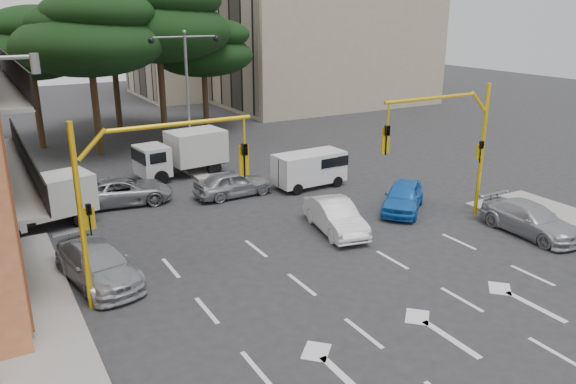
{
  "coord_description": "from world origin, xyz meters",
  "views": [
    {
      "loc": [
        -11.04,
        -14.83,
        9.08
      ],
      "look_at": [
        0.26,
        4.89,
        1.6
      ],
      "focal_mm": 35.0,
      "sensor_mm": 36.0,
      "label": 1
    }
  ],
  "objects_px": {
    "signal_mast_left": "(138,183)",
    "car_silver_parked": "(530,219)",
    "street_lamp_center": "(187,76)",
    "box_truck_a": "(40,204)",
    "car_blue_compact": "(403,196)",
    "car_silver_cross_a": "(123,191)",
    "box_truck_b": "(182,154)",
    "van_white": "(309,170)",
    "car_white_hatch": "(335,216)",
    "signal_mast_right": "(455,136)",
    "car_silver_cross_b": "(233,183)",
    "car_silver_wagon": "(98,264)"
  },
  "relations": [
    {
      "from": "signal_mast_left",
      "to": "car_silver_wagon",
      "type": "relative_size",
      "value": 1.31
    },
    {
      "from": "car_silver_wagon",
      "to": "signal_mast_left",
      "type": "bearing_deg",
      "value": -64.75
    },
    {
      "from": "car_silver_cross_b",
      "to": "signal_mast_left",
      "type": "bearing_deg",
      "value": 138.05
    },
    {
      "from": "signal_mast_left",
      "to": "box_truck_a",
      "type": "distance_m",
      "value": 8.75
    },
    {
      "from": "street_lamp_center",
      "to": "car_silver_cross_b",
      "type": "bearing_deg",
      "value": -90.33
    },
    {
      "from": "signal_mast_right",
      "to": "van_white",
      "type": "xyz_separation_m",
      "value": [
        -2.7,
        7.35,
        -2.94
      ]
    },
    {
      "from": "car_silver_cross_a",
      "to": "signal_mast_left",
      "type": "bearing_deg",
      "value": 179.42
    },
    {
      "from": "signal_mast_left",
      "to": "van_white",
      "type": "height_order",
      "value": "signal_mast_left"
    },
    {
      "from": "signal_mast_right",
      "to": "car_white_hatch",
      "type": "bearing_deg",
      "value": 163.96
    },
    {
      "from": "signal_mast_right",
      "to": "signal_mast_left",
      "type": "relative_size",
      "value": 1.0
    },
    {
      "from": "signal_mast_right",
      "to": "car_silver_wagon",
      "type": "distance_m",
      "value": 15.25
    },
    {
      "from": "car_silver_parked",
      "to": "box_truck_b",
      "type": "bearing_deg",
      "value": 123.81
    },
    {
      "from": "signal_mast_left",
      "to": "box_truck_b",
      "type": "relative_size",
      "value": 1.18
    },
    {
      "from": "street_lamp_center",
      "to": "box_truck_a",
      "type": "xyz_separation_m",
      "value": [
        -9.0,
        -6.0,
        -4.31
      ]
    },
    {
      "from": "signal_mast_left",
      "to": "box_truck_a",
      "type": "relative_size",
      "value": 1.32
    },
    {
      "from": "car_blue_compact",
      "to": "car_silver_cross_a",
      "type": "distance_m",
      "value": 13.41
    },
    {
      "from": "signal_mast_left",
      "to": "car_white_hatch",
      "type": "xyz_separation_m",
      "value": [
        8.55,
        1.45,
        -3.21
      ]
    },
    {
      "from": "car_silver_cross_a",
      "to": "box_truck_a",
      "type": "distance_m",
      "value": 4.17
    },
    {
      "from": "car_silver_cross_b",
      "to": "car_silver_parked",
      "type": "distance_m",
      "value": 13.85
    },
    {
      "from": "signal_mast_right",
      "to": "car_silver_wagon",
      "type": "xyz_separation_m",
      "value": [
        -14.8,
        1.71,
        -3.22
      ]
    },
    {
      "from": "signal_mast_right",
      "to": "car_white_hatch",
      "type": "relative_size",
      "value": 1.46
    },
    {
      "from": "car_silver_cross_a",
      "to": "car_silver_parked",
      "type": "height_order",
      "value": "car_silver_cross_a"
    },
    {
      "from": "car_blue_compact",
      "to": "box_truck_a",
      "type": "distance_m",
      "value": 16.15
    },
    {
      "from": "car_silver_wagon",
      "to": "van_white",
      "type": "height_order",
      "value": "van_white"
    },
    {
      "from": "signal_mast_left",
      "to": "street_lamp_center",
      "type": "relative_size",
      "value": 0.77
    },
    {
      "from": "car_silver_parked",
      "to": "box_truck_a",
      "type": "distance_m",
      "value": 20.75
    },
    {
      "from": "signal_mast_right",
      "to": "van_white",
      "type": "bearing_deg",
      "value": 110.14
    },
    {
      "from": "signal_mast_right",
      "to": "signal_mast_left",
      "type": "xyz_separation_m",
      "value": [
        -13.61,
        0.0,
        0.0
      ]
    },
    {
      "from": "signal_mast_right",
      "to": "car_silver_wagon",
      "type": "relative_size",
      "value": 1.31
    },
    {
      "from": "car_silver_wagon",
      "to": "van_white",
      "type": "relative_size",
      "value": 1.21
    },
    {
      "from": "car_blue_compact",
      "to": "car_silver_cross_a",
      "type": "xyz_separation_m",
      "value": [
        -11.14,
        7.46,
        -0.03
      ]
    },
    {
      "from": "car_blue_compact",
      "to": "car_silver_wagon",
      "type": "distance_m",
      "value": 14.0
    },
    {
      "from": "car_silver_cross_b",
      "to": "van_white",
      "type": "xyz_separation_m",
      "value": [
        4.14,
        -0.58,
        0.27
      ]
    },
    {
      "from": "car_silver_cross_b",
      "to": "car_silver_parked",
      "type": "bearing_deg",
      "value": -142.36
    },
    {
      "from": "box_truck_a",
      "to": "box_truck_b",
      "type": "distance_m",
      "value": 9.24
    },
    {
      "from": "signal_mast_left",
      "to": "car_silver_parked",
      "type": "xyz_separation_m",
      "value": [
        15.5,
        -2.82,
        -3.24
      ]
    },
    {
      "from": "car_white_hatch",
      "to": "car_silver_wagon",
      "type": "relative_size",
      "value": 0.9
    },
    {
      "from": "signal_mast_right",
      "to": "van_white",
      "type": "height_order",
      "value": "signal_mast_right"
    },
    {
      "from": "van_white",
      "to": "box_truck_a",
      "type": "bearing_deg",
      "value": -94.89
    },
    {
      "from": "car_blue_compact",
      "to": "box_truck_a",
      "type": "height_order",
      "value": "box_truck_a"
    },
    {
      "from": "box_truck_a",
      "to": "car_white_hatch",
      "type": "bearing_deg",
      "value": -133.17
    },
    {
      "from": "car_silver_wagon",
      "to": "box_truck_b",
      "type": "height_order",
      "value": "box_truck_b"
    },
    {
      "from": "box_truck_a",
      "to": "van_white",
      "type": "bearing_deg",
      "value": -104.68
    },
    {
      "from": "van_white",
      "to": "signal_mast_left",
      "type": "bearing_deg",
      "value": -58.05
    },
    {
      "from": "car_blue_compact",
      "to": "box_truck_b",
      "type": "relative_size",
      "value": 0.79
    },
    {
      "from": "signal_mast_left",
      "to": "car_silver_cross_a",
      "type": "distance_m",
      "value": 10.18
    },
    {
      "from": "street_lamp_center",
      "to": "box_truck_a",
      "type": "height_order",
      "value": "street_lamp_center"
    },
    {
      "from": "signal_mast_left",
      "to": "box_truck_a",
      "type": "height_order",
      "value": "signal_mast_left"
    },
    {
      "from": "signal_mast_right",
      "to": "box_truck_b",
      "type": "relative_size",
      "value": 1.18
    },
    {
      "from": "van_white",
      "to": "car_white_hatch",
      "type": "bearing_deg",
      "value": -23.81
    }
  ]
}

